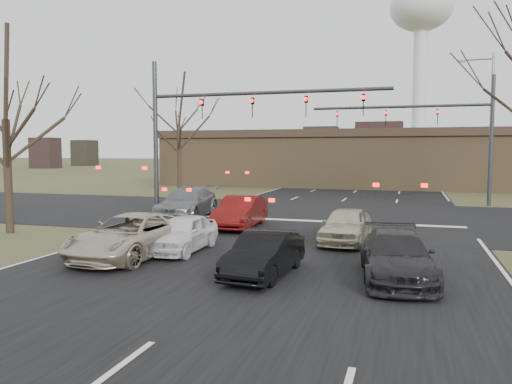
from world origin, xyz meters
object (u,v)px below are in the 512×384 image
Objects in this scene: building at (385,158)px; mast_arm_near at (213,117)px; mast_arm_far at (443,125)px; car_charcoal_sedan at (396,256)px; car_red_ahead at (240,212)px; car_silver_ahead at (346,225)px; water_tower at (421,18)px; car_grey_ahead at (187,203)px; car_silver_suv at (132,236)px; car_black_hatch at (265,254)px; car_white_sedan at (182,233)px; streetlight_right_far at (488,119)px.

mast_arm_near is at bearing -106.13° from building.
mast_arm_far is 20.67m from car_charcoal_sedan.
car_red_ahead is (2.41, -2.87, -4.37)m from mast_arm_near.
building is 10.95× the size of car_silver_ahead.
mast_arm_far is (4.18, -15.00, 2.35)m from building.
water_tower reaches higher than car_grey_ahead.
car_silver_ahead is at bearing -34.23° from car_grey_ahead.
car_silver_suv is at bearing -100.03° from building.
mast_arm_near is at bearing 125.06° from car_charcoal_sedan.
car_red_ahead is (-9.00, -12.87, -4.32)m from mast_arm_far.
building is at bearing 73.87° from mast_arm_near.
car_silver_suv is 7.69m from car_silver_ahead.
mast_arm_far is at bearing 66.16° from car_silver_suv.
car_black_hatch is (-5.62, -20.70, -4.42)m from mast_arm_far.
mast_arm_far reaches higher than car_grey_ahead.
mast_arm_far is 21.01m from car_white_sedan.
car_red_ahead is (-8.82, -109.87, -34.77)m from water_tower.
car_red_ahead is (-6.82, 7.21, 0.07)m from car_charcoal_sedan.
water_tower is 10.46× the size of car_red_ahead.
mast_arm_far is at bearing 76.39° from car_charcoal_sedan.
streetlight_right_far is at bearing -56.35° from building.
car_charcoal_sedan is at bearing -47.54° from mast_arm_near.
car_red_ahead reaches higher than car_white_sedan.
water_tower reaches higher than car_red_ahead.
car_silver_suv is 4.81m from car_black_hatch.
mast_arm_near is at bearing 100.21° from car_silver_suv.
car_white_sedan is 4.25m from car_black_hatch.
car_silver_suv is 6.96m from car_red_ahead.
car_white_sedan is 7.21m from car_charcoal_sedan.
building is 3.81× the size of mast_arm_far.
car_charcoal_sedan reaches higher than car_black_hatch.
car_silver_suv is at bearing -83.60° from mast_arm_near.
car_silver_suv reaches higher than car_black_hatch.
car_red_ahead is 1.10× the size of car_silver_ahead.
water_tower is at bearing 88.84° from car_silver_suv.
car_grey_ahead is (-15.82, -14.50, -4.83)m from streetlight_right_far.
car_silver_ahead is (1.52, 5.50, 0.06)m from car_black_hatch.
car_grey_ahead reaches higher than car_silver_suv.
building is at bearing 93.54° from car_silver_ahead.
car_charcoal_sedan is 5.25m from car_silver_ahead.
car_white_sedan is at bearing -75.09° from mast_arm_near.
water_tower is 113.65m from car_grey_ahead.
mast_arm_near is 5.76m from car_red_ahead.
mast_arm_near is 14.37m from car_charcoal_sedan.
mast_arm_near is 15.17m from mast_arm_far.
building is at bearing 80.32° from car_white_sedan.
streetlight_right_far is 22.00m from car_grey_ahead.
mast_arm_far is 2.13× the size of car_grey_ahead.
car_red_ahead is (-4.82, -27.87, -1.96)m from building.
mast_arm_far is 1.11× the size of streetlight_right_far.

